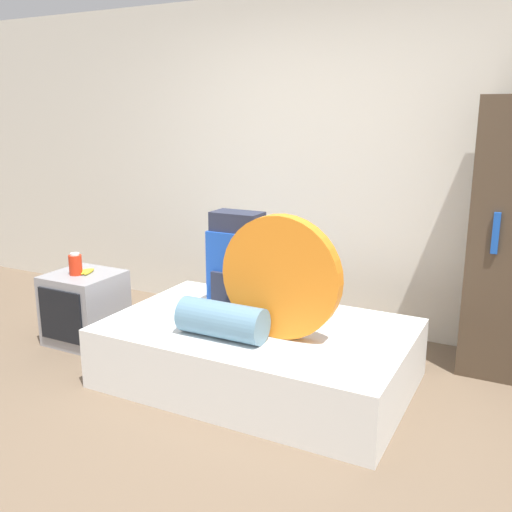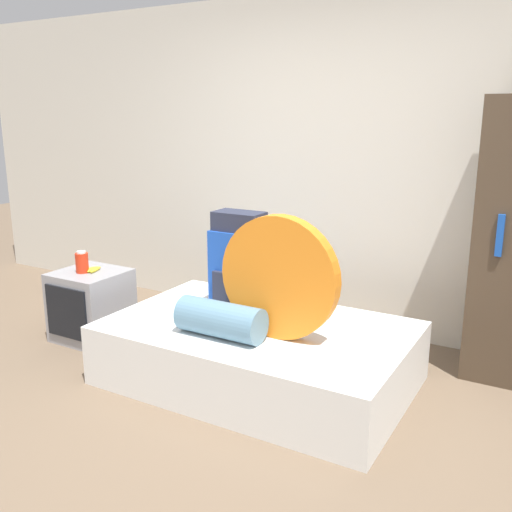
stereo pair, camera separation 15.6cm
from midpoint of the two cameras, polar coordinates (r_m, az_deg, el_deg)
name	(u,v)px [view 2 (the right image)]	position (r m, az deg, el deg)	size (l,w,h in m)	color
ground_plane	(203,436)	(3.26, -3.93, -17.56)	(16.00, 16.00, 0.00)	brown
wall_back	(343,167)	(4.53, 9.72, 8.77)	(8.00, 0.05, 2.60)	silver
bed	(258,353)	(3.75, 1.44, -9.66)	(1.91, 1.20, 0.39)	white
backpack	(238,264)	(3.82, -0.59, -0.84)	(0.36, 0.24, 0.68)	blue
tent_bag	(279,277)	(3.37, 3.68, -2.15)	(0.75, 0.09, 0.75)	orange
sleeping_roll	(221,319)	(3.45, -2.26, -6.37)	(0.54, 0.22, 0.22)	#5B849E
television	(91,305)	(4.56, -15.21, -4.77)	(0.50, 0.50, 0.54)	#939399
canister	(82,262)	(4.46, -16.06, -0.62)	(0.10, 0.10, 0.17)	red
banana_bunch	(93,269)	(4.49, -15.00, -1.30)	(0.12, 0.16, 0.03)	yellow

